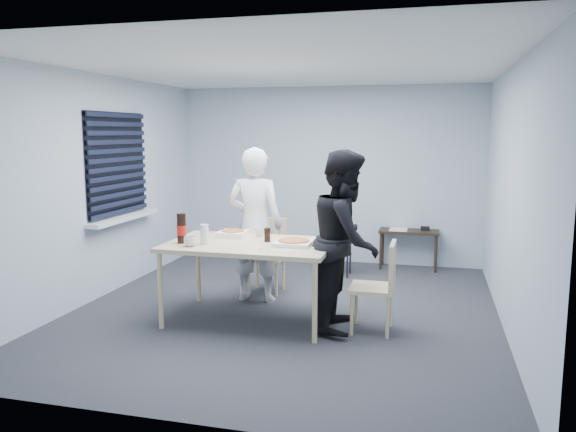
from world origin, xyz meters
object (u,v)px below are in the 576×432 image
(dining_table, at_px, (250,248))
(side_table, at_px, (409,236))
(person_white, at_px, (255,225))
(stool, at_px, (339,248))
(chair_right, at_px, (381,281))
(mug_b, at_px, (260,232))
(chair_far, at_px, (268,249))
(mug_a, at_px, (190,241))
(soda_bottle, at_px, (182,229))
(person_black, at_px, (346,240))
(backpack, at_px, (339,227))

(dining_table, height_order, side_table, dining_table)
(person_white, distance_m, stool, 1.65)
(chair_right, bearing_deg, dining_table, 179.05)
(stool, height_order, mug_b, mug_b)
(dining_table, distance_m, chair_far, 1.14)
(person_white, bearing_deg, mug_a, 70.20)
(mug_b, height_order, soda_bottle, soda_bottle)
(person_white, relative_size, soda_bottle, 5.80)
(stool, bearing_deg, dining_table, -106.18)
(side_table, bearing_deg, chair_far, -136.10)
(chair_right, relative_size, person_white, 0.50)
(dining_table, bearing_deg, mug_b, 90.57)
(person_black, distance_m, soda_bottle, 1.66)
(dining_table, relative_size, mug_a, 13.62)
(dining_table, height_order, chair_far, chair_far)
(chair_right, xyz_separation_m, mug_a, (-1.85, -0.29, 0.35))
(stool, height_order, backpack, backpack)
(soda_bottle, bearing_deg, mug_a, -40.78)
(chair_right, bearing_deg, chair_far, 142.46)
(backpack, bearing_deg, side_table, 48.96)
(chair_right, xyz_separation_m, person_black, (-0.36, 0.04, 0.37))
(chair_far, relative_size, stool, 1.84)
(chair_far, relative_size, chair_right, 1.00)
(mug_a, xyz_separation_m, soda_bottle, (-0.15, 0.13, 0.10))
(side_table, bearing_deg, dining_table, -119.23)
(dining_table, bearing_deg, chair_right, -0.95)
(stool, height_order, mug_a, mug_a)
(side_table, height_order, backpack, backpack)
(dining_table, bearing_deg, mug_a, -148.54)
(backpack, xyz_separation_m, mug_a, (-1.11, -2.35, 0.20))
(person_black, xyz_separation_m, stool, (-0.39, 2.03, -0.51))
(soda_bottle, bearing_deg, chair_right, 4.74)
(chair_far, distance_m, person_white, 0.57)
(person_black, bearing_deg, dining_table, 91.24)
(chair_right, relative_size, person_black, 0.50)
(chair_right, xyz_separation_m, mug_b, (-1.34, 0.37, 0.35))
(chair_right, relative_size, mug_b, 8.90)
(dining_table, distance_m, person_black, 0.99)
(dining_table, relative_size, backpack, 4.46)
(stool, bearing_deg, soda_bottle, -119.39)
(dining_table, distance_m, chair_right, 1.36)
(dining_table, height_order, person_white, person_white)
(chair_far, xyz_separation_m, backpack, (0.72, 0.93, 0.15))
(stool, distance_m, backpack, 0.29)
(person_white, relative_size, mug_a, 14.39)
(chair_right, height_order, stool, chair_right)
(person_white, bearing_deg, chair_right, 155.06)
(side_table, bearing_deg, person_black, -100.89)
(dining_table, xyz_separation_m, person_white, (-0.16, 0.67, 0.13))
(person_black, distance_m, mug_b, 1.04)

